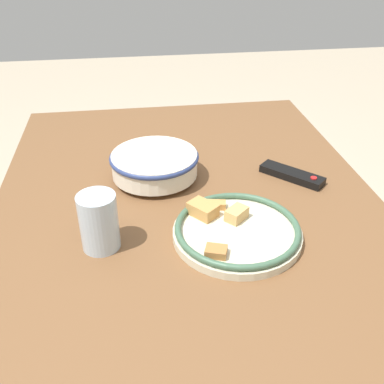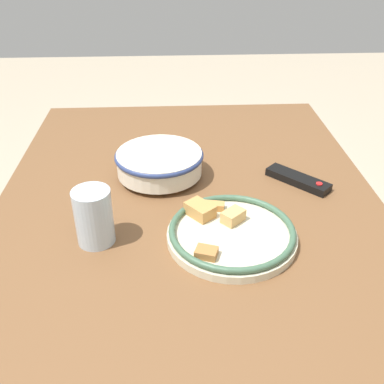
{
  "view_description": "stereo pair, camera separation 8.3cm",
  "coord_description": "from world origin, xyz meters",
  "px_view_note": "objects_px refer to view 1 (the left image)",
  "views": [
    {
      "loc": [
        0.82,
        -0.12,
        1.3
      ],
      "look_at": [
        -0.07,
        0.01,
        0.74
      ],
      "focal_mm": 42.0,
      "sensor_mm": 36.0,
      "label": 1
    },
    {
      "loc": [
        0.83,
        -0.04,
        1.3
      ],
      "look_at": [
        -0.07,
        0.01,
        0.74
      ],
      "focal_mm": 42.0,
      "sensor_mm": 36.0,
      "label": 2
    }
  ],
  "objects_px": {
    "drinking_glass": "(99,222)",
    "noodle_bowl": "(155,164)",
    "food_plate": "(236,230)",
    "tv_remote": "(292,175)"
  },
  "relations": [
    {
      "from": "tv_remote",
      "to": "drinking_glass",
      "type": "bearing_deg",
      "value": -20.69
    },
    {
      "from": "noodle_bowl",
      "to": "food_plate",
      "type": "distance_m",
      "value": 0.32
    },
    {
      "from": "food_plate",
      "to": "drinking_glass",
      "type": "relative_size",
      "value": 2.24
    },
    {
      "from": "noodle_bowl",
      "to": "drinking_glass",
      "type": "xyz_separation_m",
      "value": [
        0.27,
        -0.13,
        0.02
      ]
    },
    {
      "from": "tv_remote",
      "to": "drinking_glass",
      "type": "xyz_separation_m",
      "value": [
        0.22,
        -0.49,
        0.05
      ]
    },
    {
      "from": "drinking_glass",
      "to": "noodle_bowl",
      "type": "bearing_deg",
      "value": 153.61
    },
    {
      "from": "noodle_bowl",
      "to": "tv_remote",
      "type": "distance_m",
      "value": 0.36
    },
    {
      "from": "food_plate",
      "to": "drinking_glass",
      "type": "height_order",
      "value": "drinking_glass"
    },
    {
      "from": "food_plate",
      "to": "drinking_glass",
      "type": "bearing_deg",
      "value": -91.75
    },
    {
      "from": "food_plate",
      "to": "drinking_glass",
      "type": "distance_m",
      "value": 0.29
    }
  ]
}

